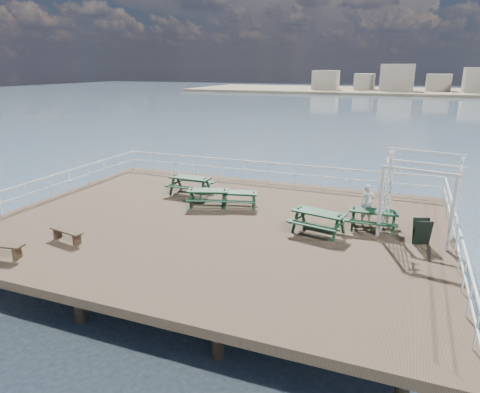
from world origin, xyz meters
name	(u,v)px	position (x,y,z in m)	size (l,w,h in m)	color
ground	(217,225)	(0.00, 0.00, -0.15)	(18.00, 14.00, 0.30)	brown
sea_backdrop	(432,88)	(12.54, 134.07, -0.51)	(300.00, 300.00, 9.20)	#3C5266
railing	(238,185)	(-0.07, 2.57, 0.87)	(17.77, 13.76, 1.10)	white
picnic_table_a	(190,182)	(-2.87, 3.13, 0.63)	(2.04, 1.65, 0.98)	#13341B
picnic_table_b	(239,196)	(0.14, 2.09, 0.51)	(1.89, 1.66, 0.79)	#13341B
picnic_table_c	(374,216)	(6.06, 1.41, 0.57)	(1.89, 1.55, 0.89)	#13341B
picnic_table_d	(208,194)	(-1.17, 1.65, 0.57)	(2.19, 1.96, 0.88)	#13341B
picnic_table_e	(319,218)	(4.14, 0.29, 0.61)	(2.25, 1.96, 0.95)	#13341B
flat_bench_near	(67,233)	(-4.23, -3.91, 0.32)	(1.52, 0.62, 0.43)	brown
flat_bench_far	(0,247)	(-5.29, -5.80, 0.36)	(1.72, 0.65, 0.48)	brown
trellis_arbor	(419,200)	(7.60, 1.20, 1.45)	(2.86, 1.90, 3.27)	white
sandwich_board	(422,232)	(7.80, 0.50, 0.47)	(0.69, 0.60, 0.96)	black
person	(368,205)	(5.76, 1.92, 0.82)	(0.60, 0.39, 1.64)	white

